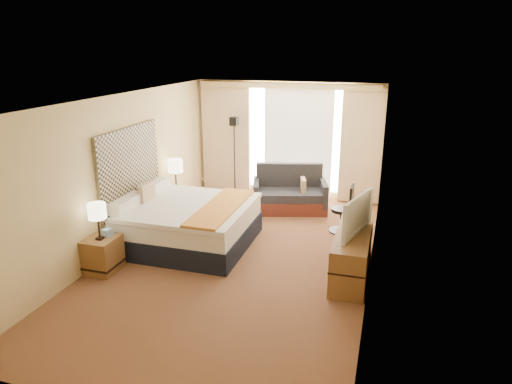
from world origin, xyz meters
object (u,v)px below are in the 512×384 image
(nightstand_right, at_px, (175,203))
(bed, at_px, (187,223))
(media_dresser, at_px, (352,252))
(television, at_px, (351,214))
(lamp_right, at_px, (175,166))
(floor_lamp, at_px, (234,141))
(loveseat, at_px, (290,195))
(desk_chair, at_px, (344,212))
(lamp_left, at_px, (97,212))
(nightstand_left, at_px, (103,254))

(nightstand_right, bearing_deg, bed, -55.63)
(media_dresser, bearing_deg, television, -119.26)
(bed, height_order, lamp_right, lamp_right)
(floor_lamp, distance_m, television, 4.34)
(nightstand_right, bearing_deg, lamp_right, 59.32)
(media_dresser, xyz_separation_m, bed, (-2.89, 0.27, 0.04))
(loveseat, distance_m, desk_chair, 1.55)
(television, bearing_deg, floor_lamp, 59.81)
(media_dresser, distance_m, lamp_left, 3.90)
(media_dresser, xyz_separation_m, television, (-0.05, -0.09, 0.64))
(loveseat, relative_size, lamp_left, 2.94)
(nightstand_right, distance_m, lamp_right, 0.77)
(loveseat, bearing_deg, lamp_left, -136.62)
(lamp_right, bearing_deg, nightstand_left, -90.54)
(lamp_right, bearing_deg, bed, -57.32)
(bed, bearing_deg, floor_lamp, 91.79)
(loveseat, distance_m, television, 3.06)
(floor_lamp, relative_size, television, 1.79)
(bed, relative_size, lamp_left, 3.78)
(desk_chair, height_order, television, television)
(bed, xyz_separation_m, lamp_right, (-0.78, 1.22, 0.66))
(desk_chair, bearing_deg, lamp_left, -140.28)
(floor_lamp, height_order, lamp_left, floor_lamp)
(nightstand_right, relative_size, lamp_right, 0.86)
(nightstand_right, bearing_deg, nightstand_left, -90.00)
(media_dresser, relative_size, bed, 0.83)
(lamp_right, xyz_separation_m, television, (3.63, -1.58, -0.05))
(bed, height_order, lamp_left, lamp_left)
(nightstand_right, height_order, lamp_right, lamp_right)
(nightstand_right, distance_m, television, 4.03)
(desk_chair, distance_m, television, 1.79)
(lamp_right, distance_m, television, 3.96)
(floor_lamp, bearing_deg, lamp_right, -113.42)
(nightstand_left, bearing_deg, media_dresser, 15.84)
(lamp_right, bearing_deg, desk_chair, 1.53)
(nightstand_right, bearing_deg, loveseat, 25.79)
(nightstand_right, height_order, bed, bed)
(loveseat, bearing_deg, lamp_right, -170.56)
(media_dresser, relative_size, lamp_left, 3.14)
(television, bearing_deg, media_dresser, -12.05)
(media_dresser, bearing_deg, loveseat, 121.66)
(lamp_left, distance_m, lamp_right, 2.58)
(nightstand_left, bearing_deg, lamp_left, -71.20)
(media_dresser, height_order, television, television)
(loveseat, relative_size, desk_chair, 1.84)
(nightstand_right, height_order, lamp_left, lamp_left)
(bed, bearing_deg, desk_chair, 26.83)
(nightstand_right, xyz_separation_m, television, (3.65, -1.54, 0.72))
(desk_chair, xyz_separation_m, lamp_right, (-3.38, -0.09, 0.63))
(floor_lamp, bearing_deg, television, -47.40)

